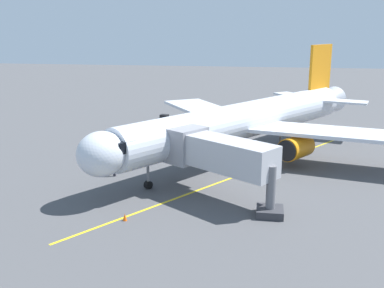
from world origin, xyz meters
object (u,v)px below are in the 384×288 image
jet_bridge (214,153)px  ground_crew_marshaller (114,167)px  airplane (246,121)px  safety_cone_nose_right (126,164)px  tug_near_nose (164,120)px  safety_cone_nose_left (125,217)px

jet_bridge → ground_crew_marshaller: 10.95m
airplane → safety_cone_nose_right: (11.64, 5.57, -3.73)m
tug_near_nose → airplane: bearing=130.2°
airplane → ground_crew_marshaller: size_ratio=20.58×
jet_bridge → ground_crew_marshaller: bearing=-21.2°
ground_crew_marshaller → tug_near_nose: size_ratio=0.67×
jet_bridge → tug_near_nose: bearing=-69.1°
airplane → safety_cone_nose_left: airplane is taller
ground_crew_marshaller → safety_cone_nose_left: 10.48m
jet_bridge → ground_crew_marshaller: jet_bridge is taller
safety_cone_nose_left → airplane: bearing=-113.4°
tug_near_nose → safety_cone_nose_right: bearing=91.7°
airplane → safety_cone_nose_left: (7.87, 18.16, -3.73)m
airplane → tug_near_nose: 19.24m
safety_cone_nose_left → jet_bridge: bearing=-135.0°
airplane → safety_cone_nose_left: size_ratio=63.99×
safety_cone_nose_right → airplane: bearing=-154.4°
ground_crew_marshaller → safety_cone_nose_right: ground_crew_marshaller is taller
jet_bridge → safety_cone_nose_left: bearing=45.0°
airplane → jet_bridge: size_ratio=3.37×
airplane → ground_crew_marshaller: 14.94m
airplane → safety_cone_nose_right: 13.43m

